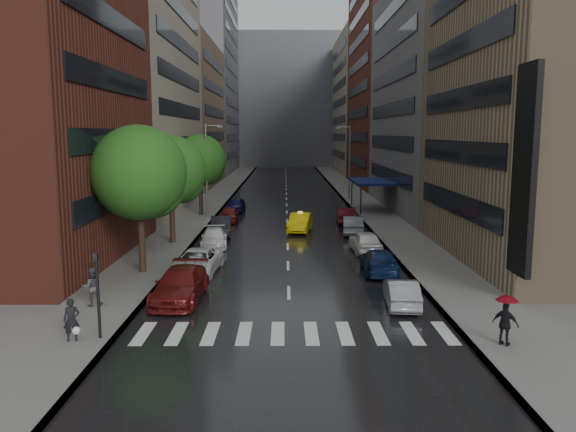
{
  "coord_description": "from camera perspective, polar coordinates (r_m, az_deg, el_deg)",
  "views": [
    {
      "loc": [
        -0.2,
        -24.38,
        8.28
      ],
      "look_at": [
        0.0,
        11.1,
        3.0
      ],
      "focal_mm": 35.0,
      "sensor_mm": 36.0,
      "label": 1
    }
  ],
  "objects": [
    {
      "name": "tree_far",
      "position": [
        56.45,
        -8.92,
        5.61
      ],
      "size": [
        5.11,
        5.11,
        8.14
      ],
      "color": "#382619",
      "rests_on": "ground"
    },
    {
      "name": "crosswalk",
      "position": [
        23.87,
        0.67,
        -11.81
      ],
      "size": [
        13.15,
        2.8,
        0.01
      ],
      "color": "silver",
      "rests_on": "ground"
    },
    {
      "name": "ground",
      "position": [
        25.75,
        0.14,
        -10.29
      ],
      "size": [
        220.0,
        220.0,
        0.0
      ],
      "primitive_type": "plane",
      "color": "gray",
      "rests_on": "ground"
    },
    {
      "name": "ped_red_umbrella",
      "position": [
        23.38,
        21.26,
        -9.43
      ],
      "size": [
        1.02,
        0.97,
        2.01
      ],
      "color": "black",
      "rests_on": "sidewalk_right"
    },
    {
      "name": "buildings_right",
      "position": [
        82.77,
        10.53,
        13.0
      ],
      "size": [
        8.05,
        109.1,
        36.0
      ],
      "color": "#937A5B",
      "rests_on": "ground"
    },
    {
      "name": "street_lamp_left",
      "position": [
        55.01,
        -8.21,
        4.84
      ],
      "size": [
        1.74,
        0.22,
        9.0
      ],
      "color": "gray",
      "rests_on": "sidewalk_left"
    },
    {
      "name": "taxi",
      "position": [
        47.39,
        1.25,
        -0.65
      ],
      "size": [
        2.4,
        4.93,
        1.56
      ],
      "primitive_type": "imported",
      "rotation": [
        0.0,
        0.0,
        -0.16
      ],
      "color": "yellow",
      "rests_on": "ground"
    },
    {
      "name": "sidewalk_right",
      "position": [
        75.4,
        6.69,
        2.16
      ],
      "size": [
        4.0,
        140.0,
        0.15
      ],
      "primitive_type": "cube",
      "color": "gray",
      "rests_on": "ground"
    },
    {
      "name": "awning",
      "position": [
        60.31,
        8.45,
        3.48
      ],
      "size": [
        4.0,
        8.0,
        3.12
      ],
      "color": "navy",
      "rests_on": "sidewalk_right"
    },
    {
      "name": "street_lamp_right",
      "position": [
        69.92,
        6.21,
        5.63
      ],
      "size": [
        1.74,
        0.22,
        9.0
      ],
      "color": "gray",
      "rests_on": "sidewalk_right"
    },
    {
      "name": "ped_black_umbrella",
      "position": [
        28.19,
        -19.31,
        -6.2
      ],
      "size": [
        1.1,
        1.01,
        2.09
      ],
      "color": "#454449",
      "rests_on": "sidewalk_left"
    },
    {
      "name": "parked_cars_right",
      "position": [
        40.0,
        7.74,
        -2.48
      ],
      "size": [
        2.28,
        29.24,
        1.55
      ],
      "color": "gray",
      "rests_on": "ground"
    },
    {
      "name": "parked_cars_left",
      "position": [
        41.1,
        -7.59,
        -2.19
      ],
      "size": [
        2.78,
        36.59,
        1.6
      ],
      "color": "maroon",
      "rests_on": "ground"
    },
    {
      "name": "ped_bag_walker",
      "position": [
        23.95,
        -21.1,
        -9.88
      ],
      "size": [
        0.71,
        0.55,
        1.71
      ],
      "color": "black",
      "rests_on": "sidewalk_left"
    },
    {
      "name": "buildings_left",
      "position": [
        84.83,
        -10.67,
        13.53
      ],
      "size": [
        8.0,
        108.0,
        38.0
      ],
      "color": "maroon",
      "rests_on": "ground"
    },
    {
      "name": "traffic_light",
      "position": [
        23.55,
        -18.77,
        -6.89
      ],
      "size": [
        0.18,
        0.15,
        3.45
      ],
      "color": "black",
      "rests_on": "sidewalk_left"
    },
    {
      "name": "road",
      "position": [
        74.84,
        -0.17,
        2.12
      ],
      "size": [
        14.0,
        140.0,
        0.01
      ],
      "primitive_type": "cube",
      "color": "black",
      "rests_on": "ground"
    },
    {
      "name": "building_far",
      "position": [
        142.59,
        -0.25,
        11.57
      ],
      "size": [
        40.0,
        14.0,
        32.0
      ],
      "primitive_type": "cube",
      "color": "slate",
      "rests_on": "ground"
    },
    {
      "name": "tree_near",
      "position": [
        33.49,
        -14.89,
        4.26
      ],
      "size": [
        5.49,
        5.49,
        8.76
      ],
      "color": "#382619",
      "rests_on": "ground"
    },
    {
      "name": "tree_mid",
      "position": [
        42.27,
        -11.82,
        4.59
      ],
      "size": [
        5.1,
        5.1,
        8.13
      ],
      "color": "#382619",
      "rests_on": "ground"
    },
    {
      "name": "sidewalk_left",
      "position": [
        75.35,
        -7.03,
        2.15
      ],
      "size": [
        4.0,
        140.0,
        0.15
      ],
      "primitive_type": "cube",
      "color": "gray",
      "rests_on": "ground"
    }
  ]
}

